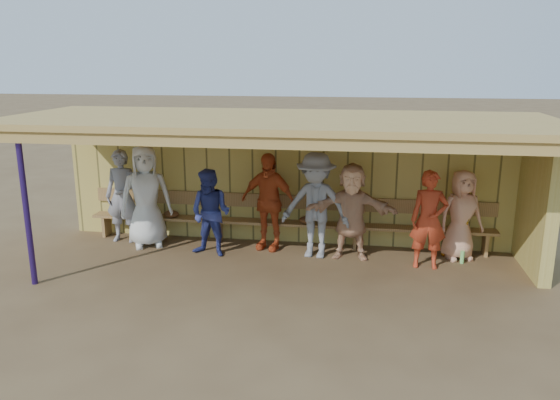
# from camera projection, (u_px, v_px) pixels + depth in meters

# --- Properties ---
(ground) EXTENTS (90.00, 90.00, 0.00)m
(ground) POSITION_uv_depth(u_px,v_px,m) (277.00, 265.00, 9.31)
(ground) COLOR brown
(ground) RESTS_ON ground
(player_a) EXTENTS (0.66, 0.44, 1.77)m
(player_a) POSITION_uv_depth(u_px,v_px,m) (122.00, 196.00, 10.33)
(player_a) COLOR gray
(player_a) RESTS_ON ground
(player_b) EXTENTS (1.10, 0.94, 1.90)m
(player_b) POSITION_uv_depth(u_px,v_px,m) (146.00, 196.00, 10.06)
(player_b) COLOR silver
(player_b) RESTS_ON ground
(player_c) EXTENTS (0.86, 0.74, 1.56)m
(player_c) POSITION_uv_depth(u_px,v_px,m) (211.00, 213.00, 9.59)
(player_c) COLOR navy
(player_c) RESTS_ON ground
(player_d) EXTENTS (1.12, 0.67, 1.79)m
(player_d) POSITION_uv_depth(u_px,v_px,m) (268.00, 202.00, 9.91)
(player_d) COLOR #C6491F
(player_d) RESTS_ON ground
(player_e) EXTENTS (1.29, 0.85, 1.87)m
(player_e) POSITION_uv_depth(u_px,v_px,m) (316.00, 205.00, 9.48)
(player_e) COLOR gray
(player_e) RESTS_ON ground
(player_f) EXTENTS (1.57, 0.50, 1.69)m
(player_f) POSITION_uv_depth(u_px,v_px,m) (351.00, 211.00, 9.45)
(player_f) COLOR #E2AA7F
(player_f) RESTS_ON ground
(player_g) EXTENTS (0.61, 0.41, 1.65)m
(player_g) POSITION_uv_depth(u_px,v_px,m) (429.00, 220.00, 9.00)
(player_g) COLOR #B7381D
(player_g) RESTS_ON ground
(player_h) EXTENTS (0.89, 0.72, 1.58)m
(player_h) POSITION_uv_depth(u_px,v_px,m) (461.00, 215.00, 9.42)
(player_h) COLOR #E0A17E
(player_h) RESTS_ON ground
(dugout_structure) EXTENTS (8.80, 3.20, 2.50)m
(dugout_structure) POSITION_uv_depth(u_px,v_px,m) (305.00, 160.00, 9.49)
(dugout_structure) COLOR tan
(dugout_structure) RESTS_ON ground
(bench) EXTENTS (7.60, 0.34, 0.93)m
(bench) POSITION_uv_depth(u_px,v_px,m) (286.00, 217.00, 10.24)
(bench) COLOR #9F7844
(bench) RESTS_ON ground
(dugout_equipment) EXTENTS (6.18, 0.62, 0.80)m
(dugout_equipment) POSITION_uv_depth(u_px,v_px,m) (248.00, 219.00, 10.24)
(dugout_equipment) COLOR gold
(dugout_equipment) RESTS_ON ground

